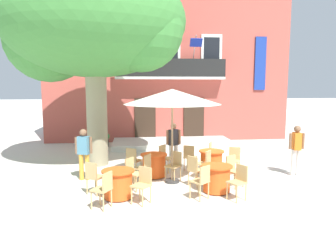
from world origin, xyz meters
TOP-DOWN VIEW (x-y plane):
  - ground_plane at (0.00, 0.00)m, footprint 120.00×120.00m
  - building_facade at (-0.95, 6.99)m, footprint 13.00×5.09m
  - entrance_step_platform at (-0.95, 3.75)m, footprint 5.85×2.50m
  - plane_tree at (-4.30, 0.39)m, footprint 6.72×5.90m
  - cafe_table_near_tree at (-0.23, -1.21)m, footprint 0.86×0.86m
  - cafe_chair_near_tree_0 at (-0.93, -0.93)m, footprint 0.54×0.54m
  - cafe_chair_near_tree_1 at (-0.60, -1.86)m, footprint 0.56×0.56m
  - cafe_chair_near_tree_2 at (0.46, -1.51)m, footprint 0.54×0.54m
  - cafe_chair_near_tree_3 at (0.01, -0.49)m, footprint 0.53×0.53m
  - cafe_table_middle at (-2.21, -1.53)m, footprint 0.86×0.86m
  - cafe_chair_middle_0 at (-2.89, -1.20)m, footprint 0.55×0.55m
  - cafe_chair_middle_1 at (-2.54, -2.21)m, footprint 0.55×0.55m
  - cafe_chair_middle_2 at (-1.61, -1.97)m, footprint 0.56×0.56m
  - cafe_chair_middle_3 at (-1.80, -0.90)m, footprint 0.56×0.56m
  - cafe_table_front at (-0.58, -3.17)m, footprint 0.86×0.86m
  - cafe_chair_front_0 at (-1.12, -3.70)m, footprint 0.56×0.56m
  - cafe_chair_front_1 at (-0.16, -3.80)m, footprint 0.54×0.54m
  - cafe_chair_front_2 at (0.03, -2.73)m, footprint 0.55×0.55m
  - cafe_chair_front_3 at (-1.08, -2.61)m, footprint 0.56×0.56m
  - cafe_table_far_side at (-3.27, -3.36)m, footprint 0.86×0.86m
  - cafe_chair_far_side_0 at (-2.90, -2.71)m, footprint 0.56×0.56m
  - cafe_chair_far_side_1 at (-3.94, -3.01)m, footprint 0.56×0.56m
  - cafe_chair_far_side_2 at (-3.58, -4.05)m, footprint 0.55×0.55m
  - cafe_chair_far_side_3 at (-2.64, -3.77)m, footprint 0.56×0.56m
  - cafe_umbrella at (-1.70, -2.16)m, footprint 2.90×2.90m
  - ground_planter_left at (-4.23, 3.87)m, footprint 0.40×0.40m
  - pedestrian_near_entrance at (-4.41, -1.59)m, footprint 0.53×0.32m
  - pedestrian_mid_plaza at (2.45, -1.86)m, footprint 0.53×0.38m
  - pedestrian_by_tree at (-1.44, -0.44)m, footprint 0.53×0.38m

SIDE VIEW (x-z plane):
  - ground_plane at x=0.00m, z-range 0.00..0.00m
  - entrance_step_platform at x=-0.95m, z-range 0.00..0.25m
  - ground_planter_left at x=-4.23m, z-range 0.04..0.72m
  - cafe_table_near_tree at x=-0.23m, z-range 0.01..0.77m
  - cafe_table_middle at x=-2.21m, z-range 0.01..0.77m
  - cafe_table_front at x=-0.58m, z-range 0.01..0.77m
  - cafe_table_far_side at x=-3.27m, z-range 0.01..0.77m
  - cafe_chair_near_tree_0 at x=-0.93m, z-range 0.07..0.98m
  - cafe_chair_near_tree_1 at x=-0.60m, z-range 0.07..0.98m
  - cafe_chair_near_tree_2 at x=0.46m, z-range 0.07..0.98m
  - cafe_chair_near_tree_3 at x=0.01m, z-range 0.07..0.98m
  - cafe_chair_middle_0 at x=-2.89m, z-range 0.07..0.98m
  - cafe_chair_middle_1 at x=-2.54m, z-range 0.07..0.98m
  - cafe_chair_middle_2 at x=-1.61m, z-range 0.07..0.98m
  - cafe_chair_middle_3 at x=-1.80m, z-range 0.07..0.98m
  - cafe_chair_front_0 at x=-1.12m, z-range 0.07..0.98m
  - cafe_chair_front_1 at x=-0.16m, z-range 0.07..0.98m
  - cafe_chair_front_2 at x=0.03m, z-range 0.07..0.98m
  - cafe_chair_front_3 at x=-1.08m, z-range 0.07..0.98m
  - cafe_chair_far_side_0 at x=-2.90m, z-range 0.07..0.98m
  - cafe_chair_far_side_1 at x=-3.94m, z-range 0.07..0.98m
  - cafe_chair_far_side_2 at x=-3.58m, z-range 0.07..0.98m
  - cafe_chair_far_side_3 at x=-2.64m, z-range 0.07..0.98m
  - pedestrian_near_entrance at x=-4.41m, z-range 0.10..1.72m
  - pedestrian_by_tree at x=-1.44m, z-range 0.10..1.73m
  - pedestrian_mid_plaza at x=2.45m, z-range 0.11..1.77m
  - cafe_umbrella at x=-1.70m, z-range 1.19..4.04m
  - building_facade at x=-0.95m, z-range 0.00..7.50m
  - plane_tree at x=-4.30m, z-range 1.47..8.65m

